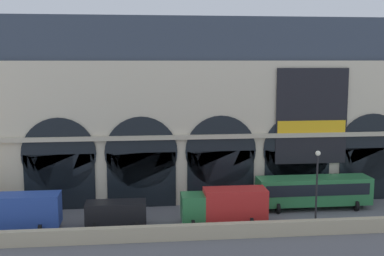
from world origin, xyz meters
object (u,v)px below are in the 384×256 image
Objects in this scene: box_truck_west at (16,211)px; bus_mideast at (314,191)px; box_truck_center at (225,205)px; street_lamp_quayside at (317,180)px; van_midwest at (116,212)px.

box_truck_west is 0.68× the size of bus_mideast.
bus_mideast is at bearing 19.89° from box_truck_center.
box_truck_center is 1.09× the size of street_lamp_quayside.
bus_mideast is (27.16, 3.14, 0.08)m from box_truck_west.
bus_mideast is at bearing 71.38° from street_lamp_quayside.
box_truck_center is (17.85, -0.23, 0.00)m from box_truck_west.
box_truck_west is 27.34m from bus_mideast.
box_truck_center is (9.52, -0.31, 0.45)m from van_midwest.
van_midwest is at bearing -170.77° from bus_mideast.
box_truck_west is 25.43m from street_lamp_quayside.
box_truck_center is at bearing -160.11° from bus_mideast.
bus_mideast is at bearing 6.59° from box_truck_west.
street_lamp_quayside is (-2.03, -6.03, 2.63)m from bus_mideast.
bus_mideast is 6.89m from street_lamp_quayside.
box_truck_center reaches higher than van_midwest.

